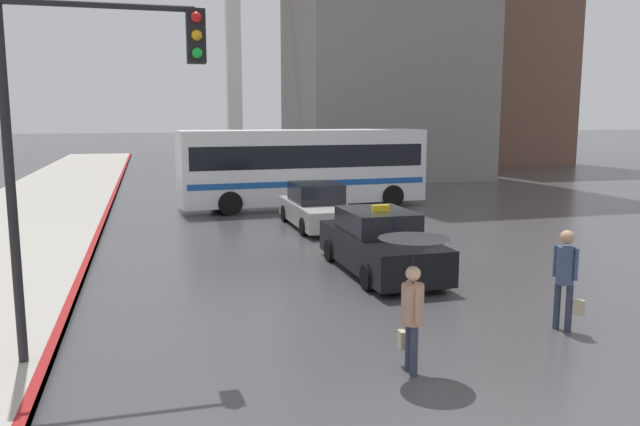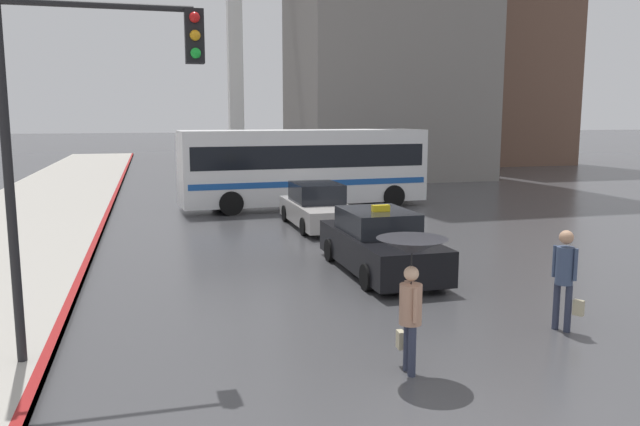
{
  "view_description": "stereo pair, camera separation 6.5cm",
  "coord_description": "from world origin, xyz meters",
  "px_view_note": "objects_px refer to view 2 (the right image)",
  "views": [
    {
      "loc": [
        -3.67,
        -6.36,
        3.85
      ],
      "look_at": [
        0.55,
        8.87,
        1.4
      ],
      "focal_mm": 35.0,
      "sensor_mm": 36.0,
      "label": 1
    },
    {
      "loc": [
        -3.61,
        -6.37,
        3.85
      ],
      "look_at": [
        0.55,
        8.87,
        1.4
      ],
      "focal_mm": 35.0,
      "sensor_mm": 36.0,
      "label": 2
    }
  ],
  "objects_px": {
    "city_bus": "(304,165)",
    "pedestrian_with_umbrella": "(411,266)",
    "monument_cross": "(234,3)",
    "taxi": "(379,244)",
    "traffic_light": "(86,109)",
    "sedan_red": "(318,207)",
    "pedestrian_man": "(565,272)"
  },
  "relations": [
    {
      "from": "pedestrian_with_umbrella",
      "to": "monument_cross",
      "type": "distance_m",
      "value": 33.52
    },
    {
      "from": "taxi",
      "to": "city_bus",
      "type": "distance_m",
      "value": 11.46
    },
    {
      "from": "pedestrian_with_umbrella",
      "to": "traffic_light",
      "type": "height_order",
      "value": "traffic_light"
    },
    {
      "from": "city_bus",
      "to": "pedestrian_man",
      "type": "xyz_separation_m",
      "value": [
        0.81,
        -16.33,
        -0.75
      ]
    },
    {
      "from": "city_bus",
      "to": "monument_cross",
      "type": "bearing_deg",
      "value": -179.85
    },
    {
      "from": "sedan_red",
      "to": "traffic_light",
      "type": "relative_size",
      "value": 0.82
    },
    {
      "from": "sedan_red",
      "to": "monument_cross",
      "type": "bearing_deg",
      "value": -89.48
    },
    {
      "from": "city_bus",
      "to": "pedestrian_man",
      "type": "distance_m",
      "value": 16.37
    },
    {
      "from": "pedestrian_with_umbrella",
      "to": "monument_cross",
      "type": "bearing_deg",
      "value": 1.55
    },
    {
      "from": "taxi",
      "to": "traffic_light",
      "type": "distance_m",
      "value": 8.34
    },
    {
      "from": "sedan_red",
      "to": "city_bus",
      "type": "distance_m",
      "value": 4.9
    },
    {
      "from": "taxi",
      "to": "city_bus",
      "type": "xyz_separation_m",
      "value": [
        0.86,
        11.37,
        1.12
      ]
    },
    {
      "from": "taxi",
      "to": "monument_cross",
      "type": "distance_m",
      "value": 28.09
    },
    {
      "from": "pedestrian_man",
      "to": "monument_cross",
      "type": "distance_m",
      "value": 32.69
    },
    {
      "from": "pedestrian_man",
      "to": "sedan_red",
      "type": "bearing_deg",
      "value": 158.3
    },
    {
      "from": "pedestrian_with_umbrella",
      "to": "monument_cross",
      "type": "relative_size",
      "value": 0.11
    },
    {
      "from": "pedestrian_man",
      "to": "monument_cross",
      "type": "bearing_deg",
      "value": 154.11
    },
    {
      "from": "city_bus",
      "to": "pedestrian_man",
      "type": "relative_size",
      "value": 5.66
    },
    {
      "from": "taxi",
      "to": "traffic_light",
      "type": "relative_size",
      "value": 0.83
    },
    {
      "from": "sedan_red",
      "to": "city_bus",
      "type": "relative_size",
      "value": 0.45
    },
    {
      "from": "sedan_red",
      "to": "pedestrian_man",
      "type": "bearing_deg",
      "value": 97.23
    },
    {
      "from": "pedestrian_with_umbrella",
      "to": "monument_cross",
      "type": "xyz_separation_m",
      "value": [
        1.79,
        32.18,
        9.21
      ]
    },
    {
      "from": "pedestrian_with_umbrella",
      "to": "traffic_light",
      "type": "bearing_deg",
      "value": 75.09
    },
    {
      "from": "monument_cross",
      "to": "city_bus",
      "type": "bearing_deg",
      "value": -86.74
    },
    {
      "from": "pedestrian_with_umbrella",
      "to": "city_bus",
      "type": "bearing_deg",
      "value": -3.88
    },
    {
      "from": "sedan_red",
      "to": "pedestrian_with_umbrella",
      "type": "distance_m",
      "value": 12.84
    },
    {
      "from": "city_bus",
      "to": "pedestrian_with_umbrella",
      "type": "relative_size",
      "value": 5.03
    },
    {
      "from": "taxi",
      "to": "pedestrian_with_umbrella",
      "type": "distance_m",
      "value": 6.33
    },
    {
      "from": "city_bus",
      "to": "pedestrian_with_umbrella",
      "type": "height_order",
      "value": "city_bus"
    },
    {
      "from": "pedestrian_with_umbrella",
      "to": "sedan_red",
      "type": "bearing_deg",
      "value": -4.1
    },
    {
      "from": "traffic_light",
      "to": "pedestrian_with_umbrella",
      "type": "bearing_deg",
      "value": -19.65
    },
    {
      "from": "sedan_red",
      "to": "pedestrian_with_umbrella",
      "type": "bearing_deg",
      "value": 81.17
    }
  ]
}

